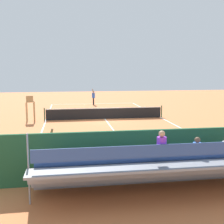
# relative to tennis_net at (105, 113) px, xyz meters

# --- Properties ---
(ground_plane) EXTENTS (60.00, 60.00, 0.00)m
(ground_plane) POSITION_rel_tennis_net_xyz_m (0.00, 0.00, -0.50)
(ground_plane) COLOR #D17542
(court_line_markings) EXTENTS (10.10, 22.20, 0.01)m
(court_line_markings) POSITION_rel_tennis_net_xyz_m (0.00, -0.04, -0.50)
(court_line_markings) COLOR white
(court_line_markings) RESTS_ON ground
(tennis_net) EXTENTS (10.30, 0.10, 1.07)m
(tennis_net) POSITION_rel_tennis_net_xyz_m (0.00, 0.00, 0.00)
(tennis_net) COLOR black
(tennis_net) RESTS_ON ground
(backdrop_wall) EXTENTS (18.00, 0.16, 2.00)m
(backdrop_wall) POSITION_rel_tennis_net_xyz_m (0.00, 14.00, 0.50)
(backdrop_wall) COLOR #235633
(backdrop_wall) RESTS_ON ground
(bleacher_stand) EXTENTS (9.06, 2.40, 2.48)m
(bleacher_stand) POSITION_rel_tennis_net_xyz_m (-0.12, 15.34, 0.45)
(bleacher_stand) COLOR gray
(bleacher_stand) RESTS_ON ground
(umpire_chair) EXTENTS (0.67, 0.67, 2.14)m
(umpire_chair) POSITION_rel_tennis_net_xyz_m (6.20, 0.27, 0.81)
(umpire_chair) COLOR #A88456
(umpire_chair) RESTS_ON ground
(courtside_bench) EXTENTS (1.80, 0.40, 0.93)m
(courtside_bench) POSITION_rel_tennis_net_xyz_m (-1.97, 13.27, 0.06)
(courtside_bench) COLOR #33383D
(courtside_bench) RESTS_ON ground
(equipment_bag) EXTENTS (0.90, 0.36, 0.36)m
(equipment_bag) POSITION_rel_tennis_net_xyz_m (-0.47, 13.40, -0.32)
(equipment_bag) COLOR black
(equipment_bag) RESTS_ON ground
(tennis_player) EXTENTS (0.44, 0.56, 1.93)m
(tennis_player) POSITION_rel_tennis_net_xyz_m (0.06, -9.80, 0.51)
(tennis_player) COLOR black
(tennis_player) RESTS_ON ground
(tennis_racket) EXTENTS (0.31, 0.56, 0.03)m
(tennis_racket) POSITION_rel_tennis_net_xyz_m (1.05, -9.83, -0.49)
(tennis_racket) COLOR black
(tennis_racket) RESTS_ON ground
(tennis_ball_near) EXTENTS (0.07, 0.07, 0.07)m
(tennis_ball_near) POSITION_rel_tennis_net_xyz_m (-0.84, -5.88, -0.47)
(tennis_ball_near) COLOR #CCDB33
(tennis_ball_near) RESTS_ON ground
(line_judge) EXTENTS (0.42, 0.55, 1.93)m
(line_judge) POSITION_rel_tennis_net_xyz_m (3.97, 12.97, 0.51)
(line_judge) COLOR #232328
(line_judge) RESTS_ON ground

